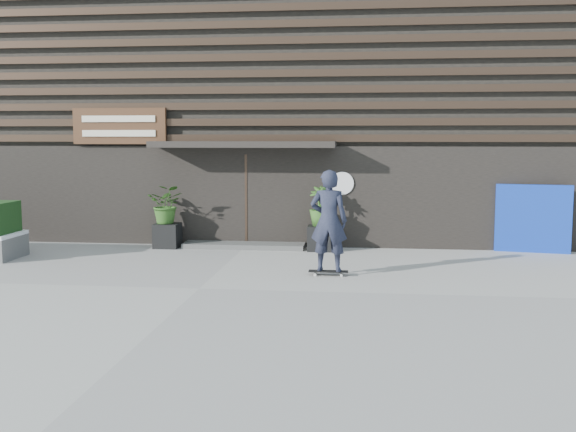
# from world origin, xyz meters

# --- Properties ---
(ground) EXTENTS (80.00, 80.00, 0.00)m
(ground) POSITION_xyz_m (0.00, 0.00, 0.00)
(ground) COLOR #9F9C96
(ground) RESTS_ON ground
(entrance_step) EXTENTS (3.00, 0.80, 0.12)m
(entrance_step) POSITION_xyz_m (0.00, 4.60, 0.06)
(entrance_step) COLOR #484846
(entrance_step) RESTS_ON ground
(planter_pot_left) EXTENTS (0.60, 0.60, 0.60)m
(planter_pot_left) POSITION_xyz_m (-1.90, 4.40, 0.30)
(planter_pot_left) COLOR black
(planter_pot_left) RESTS_ON ground
(bamboo_left) EXTENTS (0.86, 0.75, 0.96)m
(bamboo_left) POSITION_xyz_m (-1.90, 4.40, 1.08)
(bamboo_left) COLOR #2D591E
(bamboo_left) RESTS_ON planter_pot_left
(planter_pot_right) EXTENTS (0.60, 0.60, 0.60)m
(planter_pot_right) POSITION_xyz_m (1.90, 4.40, 0.30)
(planter_pot_right) COLOR black
(planter_pot_right) RESTS_ON ground
(bamboo_right) EXTENTS (0.54, 0.54, 0.96)m
(bamboo_right) POSITION_xyz_m (1.90, 4.40, 1.08)
(bamboo_right) COLOR #2D591E
(bamboo_right) RESTS_ON planter_pot_right
(blue_tarp) EXTENTS (1.72, 0.41, 1.61)m
(blue_tarp) POSITION_xyz_m (6.92, 4.70, 0.81)
(blue_tarp) COLOR #0C2A9C
(blue_tarp) RESTS_ON ground
(building) EXTENTS (18.00, 11.00, 8.00)m
(building) POSITION_xyz_m (-0.00, 9.96, 3.99)
(building) COLOR black
(building) RESTS_ON ground
(skateboarder) EXTENTS (0.78, 0.54, 2.10)m
(skateboarder) POSITION_xyz_m (2.26, 1.42, 1.09)
(skateboarder) COLOR black
(skateboarder) RESTS_ON ground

